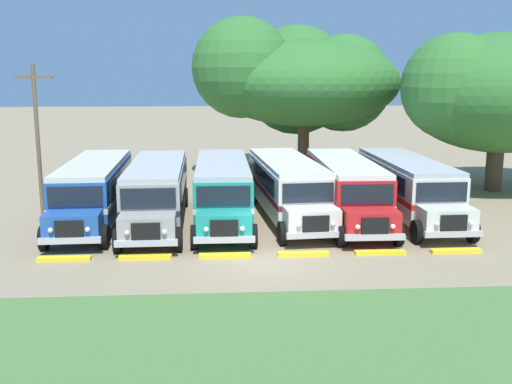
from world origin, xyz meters
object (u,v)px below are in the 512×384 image
at_px(parked_bus_slot_1, 157,190).
at_px(parked_bus_slot_5, 407,184).
at_px(secondary_tree, 502,90).
at_px(broad_shade_tree, 300,80).
at_px(parked_bus_slot_3, 288,185).
at_px(parked_bus_slot_2, 223,188).
at_px(parked_bus_slot_4, 346,186).
at_px(utility_pole, 38,137).
at_px(parked_bus_slot_0, 94,188).

distance_m(parked_bus_slot_1, parked_bus_slot_5, 12.24).
xyz_separation_m(parked_bus_slot_1, secondary_tree, (19.86, 6.99, 4.41)).
bearing_deg(parked_bus_slot_1, broad_shade_tree, 147.87).
xyz_separation_m(parked_bus_slot_3, broad_shade_tree, (2.51, 13.97, 4.93)).
bearing_deg(parked_bus_slot_5, parked_bus_slot_2, -89.50).
bearing_deg(parked_bus_slot_2, parked_bus_slot_4, 89.71).
xyz_separation_m(parked_bus_slot_3, utility_pole, (-12.10, 0.84, 2.36)).
height_order(parked_bus_slot_2, parked_bus_slot_5, same).
xyz_separation_m(parked_bus_slot_2, secondary_tree, (16.76, 6.70, 4.41)).
distance_m(parked_bus_slot_3, secondary_tree, 15.58).
height_order(parked_bus_slot_4, parked_bus_slot_5, same).
bearing_deg(parked_bus_slot_3, parked_bus_slot_2, -86.96).
xyz_separation_m(parked_bus_slot_4, utility_pole, (-14.89, 1.30, 2.36)).
height_order(parked_bus_slot_3, broad_shade_tree, broad_shade_tree).
distance_m(parked_bus_slot_3, utility_pole, 12.36).
xyz_separation_m(broad_shade_tree, utility_pole, (-14.61, -13.14, -2.56)).
bearing_deg(parked_bus_slot_3, parked_bus_slot_1, -88.14).
distance_m(parked_bus_slot_0, broad_shade_tree, 19.08).
bearing_deg(secondary_tree, parked_bus_slot_2, -158.19).
xyz_separation_m(parked_bus_slot_5, utility_pole, (-18.03, 1.05, 2.36)).
xyz_separation_m(parked_bus_slot_2, broad_shade_tree, (5.71, 14.40, 4.93)).
height_order(parked_bus_slot_1, parked_bus_slot_3, same).
xyz_separation_m(parked_bus_slot_0, parked_bus_slot_5, (15.27, -0.06, 0.00)).
height_order(parked_bus_slot_0, utility_pole, utility_pole).
bearing_deg(secondary_tree, broad_shade_tree, 145.14).
relative_size(parked_bus_slot_0, parked_bus_slot_5, 1.00).
xyz_separation_m(parked_bus_slot_0, parked_bus_slot_1, (3.04, -0.56, 0.00)).
bearing_deg(parked_bus_slot_0, broad_shade_tree, 138.42).
relative_size(parked_bus_slot_3, utility_pole, 1.48).
height_order(secondary_tree, utility_pole, secondary_tree).
bearing_deg(broad_shade_tree, parked_bus_slot_0, -130.00).
distance_m(parked_bus_slot_1, parked_bus_slot_3, 6.34).
bearing_deg(secondary_tree, parked_bus_slot_1, -160.62).
distance_m(parked_bus_slot_1, broad_shade_tree, 17.82).
bearing_deg(parked_bus_slot_3, parked_bus_slot_4, 76.00).
distance_m(parked_bus_slot_5, secondary_tree, 10.94).
height_order(parked_bus_slot_0, parked_bus_slot_4, same).
bearing_deg(parked_bus_slot_5, parked_bus_slot_4, -86.28).
xyz_separation_m(parked_bus_slot_4, broad_shade_tree, (-0.28, 14.44, 4.93)).
distance_m(parked_bus_slot_4, secondary_tree, 13.45).
bearing_deg(secondary_tree, parked_bus_slot_3, -155.16).
xyz_separation_m(parked_bus_slot_1, broad_shade_tree, (8.81, 14.68, 4.93)).
xyz_separation_m(parked_bus_slot_1, parked_bus_slot_2, (3.10, 0.28, 0.00)).
bearing_deg(parked_bus_slot_2, parked_bus_slot_1, -84.72).
bearing_deg(parked_bus_slot_3, parked_bus_slot_5, 83.37).
bearing_deg(utility_pole, parked_bus_slot_4, -4.98).
bearing_deg(utility_pole, parked_bus_slot_3, -3.95).
height_order(parked_bus_slot_1, parked_bus_slot_5, same).
bearing_deg(parked_bus_slot_2, parked_bus_slot_3, 97.66).
bearing_deg(parked_bus_slot_1, parked_bus_slot_3, 95.28).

